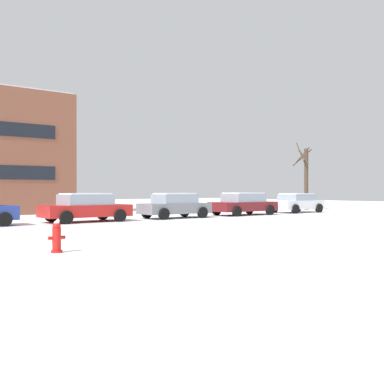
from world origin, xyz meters
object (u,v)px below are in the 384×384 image
parked_car_red (86,207)px  parked_car_maroon (243,204)px  parked_car_gray (175,205)px  parked_car_white (297,203)px  fire_hydrant (57,237)px

parked_car_red → parked_car_maroon: 10.88m
parked_car_gray → parked_car_maroon: parked_car_maroon is taller
parked_car_red → parked_car_maroon: (10.88, -0.10, -0.00)m
parked_car_maroon → parked_car_white: parked_car_maroon is taller
fire_hydrant → parked_car_white: bearing=25.9°
fire_hydrant → parked_car_red: (5.57, 10.50, 0.33)m
parked_car_gray → parked_car_white: parked_car_gray is taller
parked_car_maroon → parked_car_white: bearing=2.1°
parked_car_red → fire_hydrant: bearing=-117.9°
parked_car_gray → parked_car_white: (10.88, 0.23, -0.02)m
parked_car_maroon → parked_car_white: size_ratio=1.13×
fire_hydrant → parked_car_gray: 15.14m
fire_hydrant → parked_car_white: 24.33m
parked_car_red → parked_car_white: bearing=0.4°
fire_hydrant → parked_car_gray: size_ratio=0.20×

